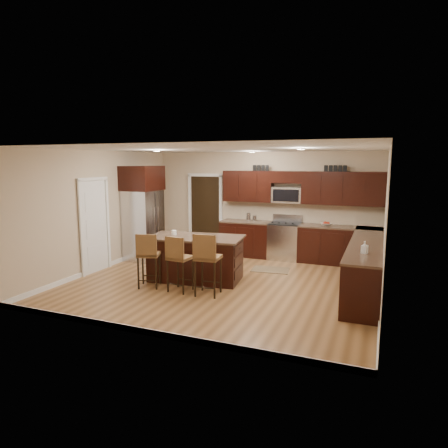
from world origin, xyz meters
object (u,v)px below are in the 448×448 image
at_px(range, 285,241).
at_px(stool_mid, 178,257).
at_px(island, 196,260).
at_px(stool_left, 148,254).
at_px(refrigerator, 143,212).
at_px(stool_right, 207,257).

xyz_separation_m(range, stool_mid, (-1.26, -3.31, 0.20)).
xyz_separation_m(island, stool_left, (-0.62, -0.84, 0.25)).
relative_size(stool_mid, refrigerator, 0.46).
bearing_deg(stool_right, stool_left, 174.88).
bearing_deg(range, stool_mid, -110.79).
distance_m(stool_left, refrigerator, 2.45).
xyz_separation_m(stool_left, refrigerator, (-1.38, 1.96, 0.53)).
bearing_deg(refrigerator, stool_mid, -43.84).
bearing_deg(island, refrigerator, 143.67).
relative_size(range, island, 0.54).
bearing_deg(range, stool_right, -101.33).
relative_size(stool_mid, stool_right, 0.92).
relative_size(range, stool_left, 1.02).
height_order(island, stool_mid, stool_mid).
distance_m(stool_mid, stool_right, 0.60).
relative_size(range, stool_mid, 1.03).
bearing_deg(refrigerator, stool_right, -36.73).
height_order(range, island, range).
bearing_deg(stool_mid, refrigerator, 141.13).
distance_m(stool_right, refrigerator, 3.32).
xyz_separation_m(range, island, (-1.30, -2.47, -0.04)).
distance_m(island, stool_right, 1.10).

